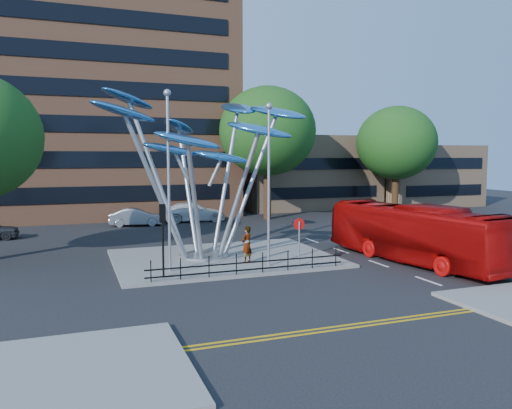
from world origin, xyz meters
name	(u,v)px	position (x,y,z in m)	size (l,w,h in m)	color
ground	(283,283)	(0.00, 0.00, 0.00)	(120.00, 120.00, 0.00)	black
traffic_island	(224,258)	(-1.00, 6.00, 0.07)	(12.00, 9.00, 0.15)	slate
double_yellow_near	(352,324)	(0.00, -6.00, 0.01)	(40.00, 0.12, 0.01)	gold
double_yellow_far	(357,327)	(0.00, -6.30, 0.01)	(40.00, 0.12, 0.01)	gold
brick_tower	(98,62)	(-6.00, 32.00, 15.00)	(25.00, 15.00, 30.00)	#986042
low_building_near	(307,172)	(16.00, 30.00, 4.00)	(15.00, 8.00, 8.00)	tan
low_building_far	(421,176)	(30.00, 28.00, 3.50)	(12.00, 8.00, 7.00)	tan
tree_right	(268,131)	(8.00, 22.00, 8.04)	(8.80, 8.80, 12.11)	black
tree_far	(396,143)	(22.00, 22.00, 7.11)	(8.00, 8.00, 10.81)	black
leaf_sculpture	(201,136)	(-2.07, 6.68, 6.87)	(12.72, 9.54, 9.51)	#9EA0A5
street_lamp_left	(168,165)	(-4.50, 3.50, 5.36)	(0.36, 0.36, 8.80)	#9EA0A5
street_lamp_right	(269,170)	(0.50, 3.00, 5.09)	(0.36, 0.36, 8.30)	#9EA0A5
traffic_light_island	(163,225)	(-5.00, 2.50, 2.61)	(0.28, 0.18, 3.42)	black
no_entry_sign_island	(299,234)	(2.00, 2.52, 1.82)	(0.60, 0.10, 2.45)	#9EA0A5
pedestrian_railing_front	(250,265)	(-1.00, 1.70, 0.55)	(10.00, 0.06, 1.00)	black
red_bus	(414,233)	(8.50, 1.66, 1.59)	(2.67, 11.41, 3.18)	#9A0807
pedestrian	(247,245)	(-0.30, 4.09, 1.12)	(0.71, 0.47, 1.94)	gray
parked_car_mid	(136,217)	(-3.91, 21.51, 0.73)	(1.54, 4.42, 1.46)	#9EA1A6
parked_car_right	(193,212)	(1.18, 22.71, 0.82)	(2.31, 5.68, 1.65)	silver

